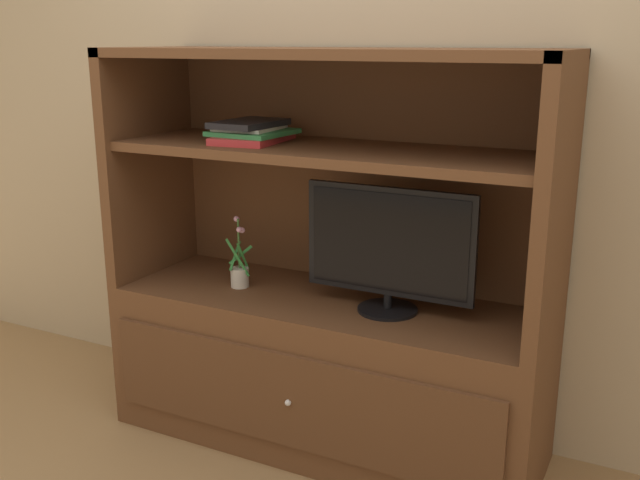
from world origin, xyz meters
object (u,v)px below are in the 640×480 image
tv_monitor (389,248)px  magazine_stack (252,132)px  media_console (327,328)px  potted_plant (240,272)px

tv_monitor → magazine_stack: bearing=178.7°
media_console → tv_monitor: size_ratio=2.65×
tv_monitor → potted_plant: bearing=-178.7°
potted_plant → magazine_stack: bearing=26.4°
tv_monitor → magazine_stack: size_ratio=1.84×
media_console → magazine_stack: bearing=-177.9°
magazine_stack → tv_monitor: bearing=-1.3°
potted_plant → magazine_stack: magazine_stack is taller
potted_plant → media_console: bearing=6.0°
potted_plant → tv_monitor: bearing=1.3°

